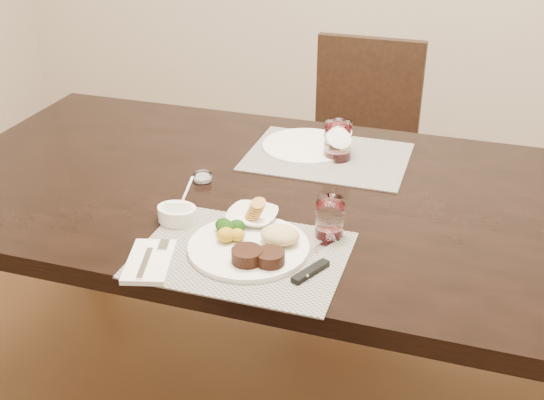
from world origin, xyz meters
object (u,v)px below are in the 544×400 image
(dinner_plate, at_px, (254,245))
(wine_glass_near, at_px, (330,220))
(chair_far, at_px, (360,144))
(steak_knife, at_px, (314,265))
(far_plate, at_px, (306,146))
(cracker_bowl, at_px, (252,217))

(dinner_plate, xyz_separation_m, wine_glass_near, (0.14, 0.12, 0.03))
(chair_far, relative_size, dinner_plate, 3.28)
(steak_knife, bearing_deg, dinner_plate, -161.46)
(chair_far, height_order, dinner_plate, chair_far)
(wine_glass_near, height_order, far_plate, wine_glass_near)
(steak_knife, bearing_deg, wine_glass_near, 116.50)
(chair_far, distance_m, steak_knife, 1.31)
(wine_glass_near, xyz_separation_m, far_plate, (-0.19, 0.47, -0.04))
(steak_knife, bearing_deg, far_plate, 133.15)
(chair_far, xyz_separation_m, dinner_plate, (-0.01, -1.25, 0.27))
(dinner_plate, xyz_separation_m, far_plate, (-0.04, 0.59, -0.01))
(steak_knife, height_order, cracker_bowl, cracker_bowl)
(dinner_plate, relative_size, steak_knife, 1.14)
(chair_far, distance_m, wine_glass_near, 1.18)
(cracker_bowl, relative_size, wine_glass_near, 1.31)
(cracker_bowl, bearing_deg, far_plate, 89.39)
(chair_far, xyz_separation_m, cracker_bowl, (-0.05, -1.13, 0.27))
(steak_knife, xyz_separation_m, cracker_bowl, (-0.19, 0.14, 0.01))
(dinner_plate, relative_size, wine_glass_near, 2.96)
(cracker_bowl, bearing_deg, steak_knife, -36.39)
(dinner_plate, bearing_deg, chair_far, 112.78)
(steak_knife, height_order, far_plate, steak_knife)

